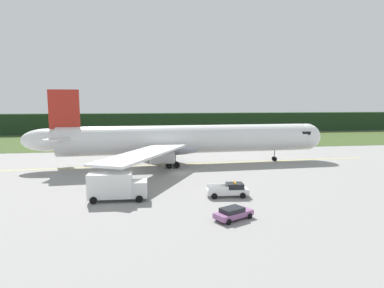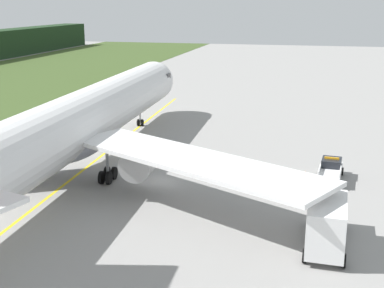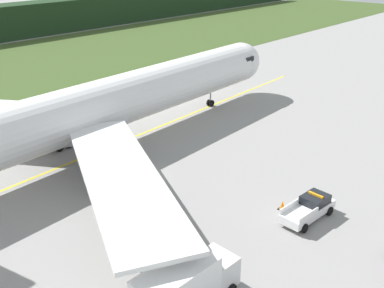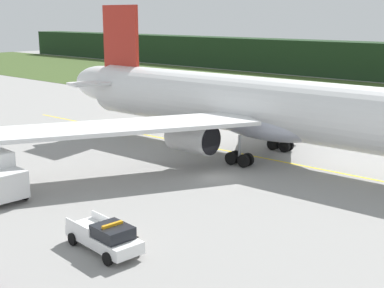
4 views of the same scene
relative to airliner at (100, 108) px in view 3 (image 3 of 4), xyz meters
name	(u,v)px [view 3 (image 3 of 4)]	position (x,y,z in m)	size (l,w,h in m)	color
ground	(139,178)	(-1.89, -8.04, -4.84)	(320.00, 320.00, 0.00)	gray
taxiway_centerline_main	(108,147)	(0.64, 0.03, -4.84)	(78.58, 0.30, 0.01)	yellow
airliner	(100,108)	(0.00, 0.00, 0.00)	(59.52, 47.75, 14.58)	silver
ops_pickup_truck	(309,208)	(2.80, -23.67, -3.94)	(5.54, 2.57, 1.94)	white
catering_truck	(185,286)	(-11.71, -23.19, -2.98)	(7.35, 2.91, 3.68)	silver
apron_cone	(282,205)	(2.45, -21.37, -4.46)	(0.63, 0.63, 0.79)	black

